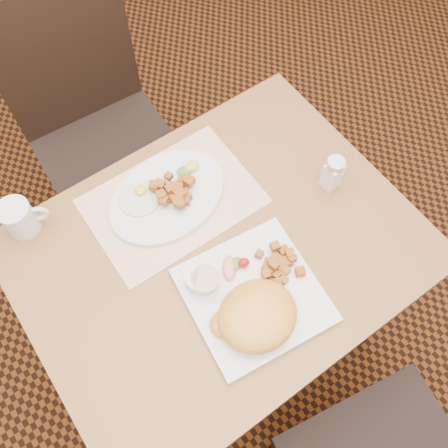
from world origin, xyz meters
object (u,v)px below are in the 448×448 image
Objects in this scene: plate_oval at (167,197)px; chair_far at (95,122)px; table at (220,267)px; coffee_mug at (20,218)px; plate_square at (254,295)px; salt_shaker at (333,173)px.

chair_far is at bearing 88.72° from plate_oval.
table is 8.55× the size of coffee_mug.
coffee_mug is (-0.33, 0.45, 0.04)m from plate_square.
plate_oval reaches higher than plate_square.
plate_oval is at bearing -22.51° from coffee_mug.
table is 0.93× the size of chair_far.
chair_far is 9.22× the size of coffee_mug.
chair_far is 0.55m from coffee_mug.
chair_far is 3.19× the size of plate_oval.
chair_far is 3.46× the size of plate_square.
coffee_mug reaches higher than plate_square.
plate_square is 0.56m from coffee_mug.
salt_shaker is (0.33, 0.12, 0.04)m from plate_square.
salt_shaker reaches higher than plate_oval.
plate_oval reaches higher than table.
table is 2.96× the size of plate_oval.
plate_oval is (-0.02, 0.32, 0.00)m from plate_square.
plate_square is (-0.00, -0.14, 0.12)m from table.
salt_shaker reaches higher than table.
plate_square reaches higher than table.
plate_oval is at bearing 93.66° from plate_square.
salt_shaker is (0.32, -0.01, 0.16)m from table.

